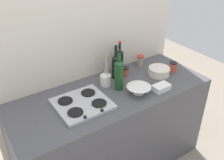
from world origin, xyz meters
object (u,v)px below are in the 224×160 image
object	(u,v)px
condiment_jar_spare	(140,60)
wine_bottle_mid_right	(120,60)
stovetop_hob	(82,104)
utensil_crock	(106,79)
mixing_bowl	(139,89)
condiment_jar_rear	(173,67)
condiment_jar_front	(126,71)
butter_dish	(161,87)
plate_stack	(159,71)
wine_bottle_leftmost	(116,66)
wine_bottle_mid_left	(119,74)

from	to	relation	value
condiment_jar_spare	wine_bottle_mid_right	bearing A→B (deg)	175.20
stovetop_hob	utensil_crock	xyz separation A→B (m)	(0.32, 0.15, 0.05)
mixing_bowl	condiment_jar_rear	world-z (taller)	condiment_jar_rear
utensil_crock	wine_bottle_mid_right	bearing A→B (deg)	30.08
wine_bottle_mid_right	condiment_jar_front	bearing A→B (deg)	-92.69
mixing_bowl	condiment_jar_spare	xyz separation A→B (m)	(0.35, 0.40, 0.02)
utensil_crock	condiment_jar_rear	xyz separation A→B (m)	(0.69, -0.15, -0.01)
mixing_bowl	utensil_crock	xyz separation A→B (m)	(-0.16, 0.27, 0.02)
butter_dish	condiment_jar_front	distance (m)	0.40
plate_stack	condiment_jar_front	size ratio (longest dim) A/B	2.38
wine_bottle_mid_right	mixing_bowl	world-z (taller)	wine_bottle_mid_right
wine_bottle_leftmost	condiment_jar_front	size ratio (longest dim) A/B	3.70
wine_bottle_leftmost	condiment_jar_front	xyz separation A→B (m)	(0.10, -0.02, -0.08)
wine_bottle_mid_left	wine_bottle_mid_right	bearing A→B (deg)	53.78
wine_bottle_mid_left	condiment_jar_rear	distance (m)	0.64
wine_bottle_leftmost	wine_bottle_mid_left	distance (m)	0.20
wine_bottle_leftmost	condiment_jar_front	bearing A→B (deg)	-13.86
butter_dish	utensil_crock	size ratio (longest dim) A/B	0.50
condiment_jar_front	condiment_jar_spare	world-z (taller)	condiment_jar_spare
plate_stack	wine_bottle_leftmost	world-z (taller)	wine_bottle_leftmost
utensil_crock	stovetop_hob	bearing A→B (deg)	-154.61
wine_bottle_mid_left	mixing_bowl	world-z (taller)	wine_bottle_mid_left
condiment_jar_spare	condiment_jar_rear	bearing A→B (deg)	-56.57
wine_bottle_leftmost	condiment_jar_spare	distance (m)	0.37
wine_bottle_mid_left	mixing_bowl	bearing A→B (deg)	-56.78
butter_dish	condiment_jar_front	bearing A→B (deg)	105.64
butter_dish	wine_bottle_mid_left	bearing A→B (deg)	142.66
plate_stack	condiment_jar_rear	distance (m)	0.17
wine_bottle_leftmost	utensil_crock	distance (m)	0.18
utensil_crock	condiment_jar_front	bearing A→B (deg)	8.25
stovetop_hob	wine_bottle_leftmost	distance (m)	0.53
wine_bottle_leftmost	condiment_jar_spare	xyz separation A→B (m)	(0.36, 0.07, -0.07)
plate_stack	mixing_bowl	world-z (taller)	plate_stack
plate_stack	stovetop_hob	bearing A→B (deg)	-178.70
stovetop_hob	butter_dish	world-z (taller)	butter_dish
stovetop_hob	condiment_jar_spare	size ratio (longest dim) A/B	3.93
plate_stack	wine_bottle_mid_left	distance (m)	0.48
stovetop_hob	condiment_jar_rear	size ratio (longest dim) A/B	4.24
wine_bottle_mid_right	condiment_jar_spare	bearing A→B (deg)	-4.80
condiment_jar_rear	condiment_jar_spare	size ratio (longest dim) A/B	0.93
condiment_jar_front	wine_bottle_leftmost	bearing A→B (deg)	166.14
wine_bottle_mid_left	condiment_jar_rear	world-z (taller)	wine_bottle_mid_left
wine_bottle_mid_left	condiment_jar_rear	bearing A→B (deg)	-3.23
butter_dish	condiment_jar_spare	size ratio (longest dim) A/B	1.46
wine_bottle_mid_right	mixing_bowl	size ratio (longest dim) A/B	1.46
stovetop_hob	wine_bottle_mid_left	bearing A→B (deg)	5.28
butter_dish	stovetop_hob	bearing A→B (deg)	164.37
wine_bottle_mid_right	condiment_jar_front	distance (m)	0.14
wine_bottle_mid_left	plate_stack	bearing A→B (deg)	-2.00
plate_stack	wine_bottle_mid_left	world-z (taller)	wine_bottle_mid_left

